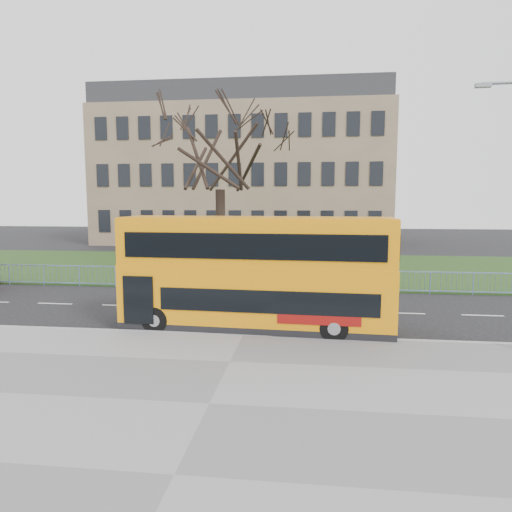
{
  "coord_description": "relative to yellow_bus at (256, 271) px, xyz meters",
  "views": [
    {
      "loc": [
        2.11,
        -16.06,
        4.52
      ],
      "look_at": [
        0.12,
        1.0,
        2.43
      ],
      "focal_mm": 32.0,
      "sensor_mm": 36.0,
      "label": 1
    }
  ],
  "objects": [
    {
      "name": "bare_tree",
      "position": [
        -3.3,
        10.51,
        4.03
      ],
      "size": [
        8.47,
        8.47,
        12.1
      ],
      "primitive_type": null,
      "color": "black",
      "rests_on": "grass_verge"
    },
    {
      "name": "yellow_bus",
      "position": [
        0.0,
        0.0,
        0.0
      ],
      "size": [
        9.43,
        2.68,
        3.91
      ],
      "rotation": [
        0.0,
        0.0,
        -0.05
      ],
      "color": "orange",
      "rests_on": "ground"
    },
    {
      "name": "ground",
      "position": [
        -0.3,
        0.51,
        -2.1
      ],
      "size": [
        120.0,
        120.0,
        0.0
      ],
      "primitive_type": "plane",
      "color": "black",
      "rests_on": "ground"
    },
    {
      "name": "pavement",
      "position": [
        -0.3,
        -6.24,
        -2.04
      ],
      "size": [
        80.0,
        10.5,
        0.12
      ],
      "primitive_type": "cube",
      "color": "slate",
      "rests_on": "ground"
    },
    {
      "name": "guard_railing",
      "position": [
        -0.3,
        7.11,
        -1.55
      ],
      "size": [
        40.0,
        0.12,
        1.1
      ],
      "primitive_type": null,
      "color": "#6D8CC2",
      "rests_on": "ground"
    },
    {
      "name": "kerb",
      "position": [
        -0.3,
        -1.04,
        -2.03
      ],
      "size": [
        80.0,
        0.2,
        0.14
      ],
      "primitive_type": "cube",
      "color": "gray",
      "rests_on": "ground"
    },
    {
      "name": "civic_building",
      "position": [
        -5.3,
        35.51,
        4.9
      ],
      "size": [
        30.0,
        15.0,
        14.0
      ],
      "primitive_type": "cube",
      "color": "#806951",
      "rests_on": "ground"
    },
    {
      "name": "grass_verge",
      "position": [
        -0.3,
        14.81,
        -2.06
      ],
      "size": [
        80.0,
        15.4,
        0.08
      ],
      "primitive_type": "cube",
      "color": "#233C16",
      "rests_on": "ground"
    }
  ]
}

